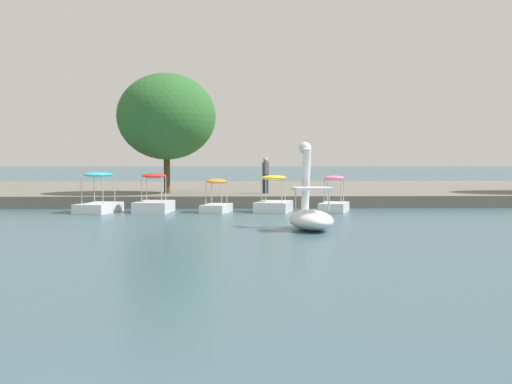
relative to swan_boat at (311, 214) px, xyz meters
The scene contains 9 objects.
shore_bank_far 20.65m from the swan_boat, 99.59° to the left, with size 136.09×22.20×0.52m, color #6B665B.
swan_boat is the anchor object (origin of this frame).
pedal_boat_pink 7.45m from the swan_boat, 76.26° to the left, with size 1.50×2.08×1.46m.
pedal_boat_yellow 7.33m from the swan_boat, 95.13° to the left, with size 1.72×2.31×1.47m.
pedal_boat_orange 7.72m from the swan_boat, 112.45° to the left, with size 1.32×1.92×1.33m.
pedal_boat_red 9.15m from the swan_boat, 126.48° to the left, with size 1.54×2.31×1.55m.
pedal_boat_cyan 10.43m from the swan_boat, 136.78° to the left, with size 1.69×2.54×1.60m.
tree_sapling_by_fence 13.86m from the swan_boat, 113.66° to the left, with size 4.99×5.57×5.61m.
person_on_path 12.02m from the swan_boat, 93.60° to the left, with size 0.31×0.31×1.69m.
Camera 1 is at (1.09, -4.00, 2.06)m, focal length 49.04 mm.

